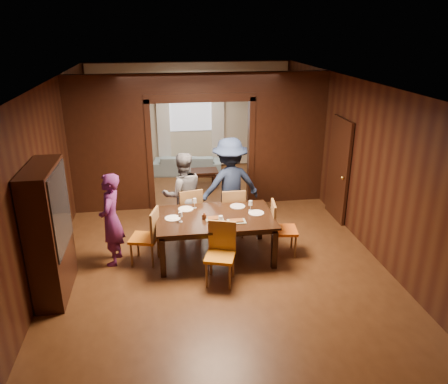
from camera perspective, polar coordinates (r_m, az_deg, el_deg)
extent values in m
plane|color=#4F2C16|center=(8.46, -1.76, -5.76)|extent=(9.00, 9.00, 0.00)
cube|color=silver|center=(7.60, -2.01, 14.14)|extent=(5.50, 9.00, 0.02)
cube|color=black|center=(12.26, -4.41, 9.89)|extent=(5.50, 0.02, 2.90)
cube|color=black|center=(8.08, -21.63, 2.53)|extent=(0.02, 9.00, 2.90)
cube|color=black|center=(8.66, 16.57, 4.32)|extent=(0.02, 9.00, 2.90)
cube|color=black|center=(9.53, -14.64, 4.44)|extent=(1.65, 0.15, 2.40)
cube|color=black|center=(9.87, 8.23, 5.49)|extent=(1.65, 0.15, 2.40)
cube|color=black|center=(9.21, -3.18, 13.77)|extent=(5.50, 0.15, 0.50)
cube|color=beige|center=(12.23, -4.40, 9.86)|extent=(5.40, 0.04, 2.85)
imported|color=#5F2160|center=(7.47, -14.53, -3.50)|extent=(0.46, 0.63, 1.59)
imported|color=slate|center=(8.26, -5.39, -0.33)|extent=(0.88, 0.74, 1.63)
imported|color=#1B2743|center=(8.35, 0.76, 0.86)|extent=(1.32, 0.93, 1.86)
imported|color=#84A2AD|center=(11.91, -4.76, 3.66)|extent=(1.90, 0.95, 0.53)
imported|color=black|center=(7.57, -0.65, -2.43)|extent=(0.30, 0.30, 0.07)
cube|color=black|center=(7.60, -1.16, -5.83)|extent=(1.99, 1.24, 0.76)
cube|color=black|center=(11.00, -2.92, 1.86)|extent=(0.80, 0.50, 0.40)
cube|color=black|center=(6.83, -21.88, -4.91)|extent=(0.40, 1.20, 2.00)
cube|color=black|center=(9.18, 14.76, 2.83)|extent=(0.06, 0.90, 2.10)
cube|color=silver|center=(12.15, -4.42, 10.99)|extent=(1.20, 0.03, 1.30)
cube|color=white|center=(12.17, -7.91, 8.71)|extent=(0.35, 0.06, 2.40)
cube|color=white|center=(12.28, -0.81, 9.01)|extent=(0.35, 0.06, 2.40)
cylinder|color=white|center=(7.40, -6.70, -3.41)|extent=(0.27, 0.27, 0.01)
cylinder|color=white|center=(7.74, -5.01, -2.22)|extent=(0.27, 0.27, 0.01)
cylinder|color=silver|center=(7.83, 1.78, -1.87)|extent=(0.27, 0.27, 0.01)
cylinder|color=white|center=(7.58, 4.23, -2.73)|extent=(0.27, 0.27, 0.01)
cylinder|color=white|center=(7.09, -0.70, -4.41)|extent=(0.27, 0.27, 0.01)
cube|color=gray|center=(7.32, -1.26, -3.45)|extent=(0.30, 0.20, 0.04)
cube|color=gray|center=(7.22, 1.65, -3.80)|extent=(0.30, 0.20, 0.04)
cylinder|color=white|center=(7.14, -0.44, -3.65)|extent=(0.07, 0.07, 0.14)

